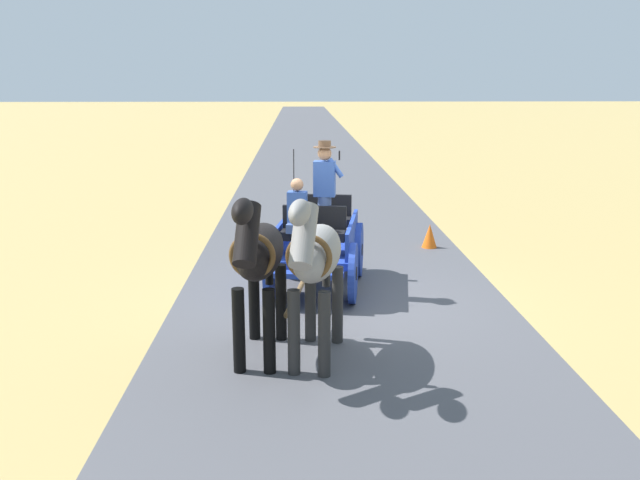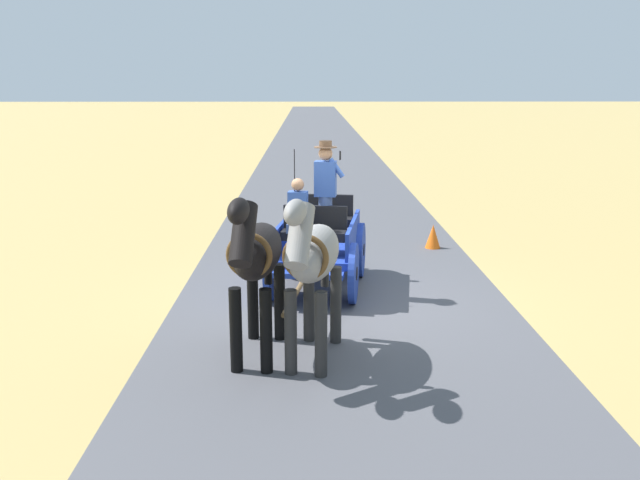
{
  "view_description": "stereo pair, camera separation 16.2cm",
  "coord_description": "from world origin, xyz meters",
  "px_view_note": "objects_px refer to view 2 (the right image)",
  "views": [
    {
      "loc": [
        0.67,
        10.29,
        3.44
      ],
      "look_at": [
        0.36,
        0.37,
        1.1
      ],
      "focal_mm": 38.37,
      "sensor_mm": 36.0,
      "label": 1
    },
    {
      "loc": [
        0.51,
        10.29,
        3.44
      ],
      "look_at": [
        0.36,
        0.37,
        1.1
      ],
      "focal_mm": 38.37,
      "sensor_mm": 36.0,
      "label": 2
    }
  ],
  "objects_px": {
    "horse_drawn_carriage": "(318,241)",
    "traffic_cone": "(433,236)",
    "horse_off_side": "(256,257)",
    "horse_near_side": "(313,258)"
  },
  "relations": [
    {
      "from": "horse_drawn_carriage",
      "to": "traffic_cone",
      "type": "xyz_separation_m",
      "value": [
        -2.42,
        -2.79,
        -0.57
      ]
    },
    {
      "from": "horse_off_side",
      "to": "traffic_cone",
      "type": "relative_size",
      "value": 4.42
    },
    {
      "from": "horse_near_side",
      "to": "traffic_cone",
      "type": "xyz_separation_m",
      "value": [
        -2.53,
        -5.84,
        -1.07
      ]
    },
    {
      "from": "horse_drawn_carriage",
      "to": "horse_off_side",
      "type": "height_order",
      "value": "horse_drawn_carriage"
    },
    {
      "from": "horse_drawn_carriage",
      "to": "horse_off_side",
      "type": "relative_size",
      "value": 2.04
    },
    {
      "from": "horse_near_side",
      "to": "horse_off_side",
      "type": "height_order",
      "value": "same"
    },
    {
      "from": "horse_near_side",
      "to": "horse_off_side",
      "type": "distance_m",
      "value": 0.7
    },
    {
      "from": "horse_near_side",
      "to": "traffic_cone",
      "type": "relative_size",
      "value": 4.42
    },
    {
      "from": "horse_near_side",
      "to": "traffic_cone",
      "type": "height_order",
      "value": "horse_near_side"
    },
    {
      "from": "horse_near_side",
      "to": "horse_drawn_carriage",
      "type": "bearing_deg",
      "value": -92.04
    }
  ]
}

